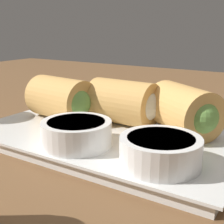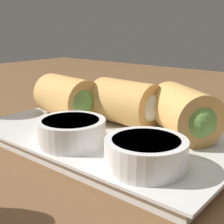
# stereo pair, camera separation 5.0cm
# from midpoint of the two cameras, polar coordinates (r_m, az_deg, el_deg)

# --- Properties ---
(table_surface) EXTENTS (1.80, 1.40, 0.02)m
(table_surface) POSITION_cam_midpoint_polar(r_m,az_deg,el_deg) (0.40, -1.16, -7.03)
(table_surface) COLOR brown
(table_surface) RESTS_ON ground
(serving_plate) EXTENTS (0.32, 0.22, 0.01)m
(serving_plate) POSITION_cam_midpoint_polar(r_m,az_deg,el_deg) (0.40, -3.62, -4.35)
(serving_plate) COLOR silver
(serving_plate) RESTS_ON table_surface
(roll_front_left) EXTENTS (0.10, 0.06, 0.06)m
(roll_front_left) POSITION_cam_midpoint_polar(r_m,az_deg,el_deg) (0.41, -0.86, 1.66)
(roll_front_left) COLOR #DBA356
(roll_front_left) RESTS_ON serving_plate
(roll_front_right) EXTENTS (0.10, 0.10, 0.06)m
(roll_front_right) POSITION_cam_midpoint_polar(r_m,az_deg,el_deg) (0.38, 9.69, 0.19)
(roll_front_right) COLOR #DBA356
(roll_front_right) RESTS_ON serving_plate
(roll_back_left) EXTENTS (0.10, 0.07, 0.06)m
(roll_back_left) POSITION_cam_midpoint_polar(r_m,az_deg,el_deg) (0.44, -12.46, 2.19)
(roll_back_left) COLOR #DBA356
(roll_back_left) RESTS_ON serving_plate
(dipping_bowl_near) EXTENTS (0.08, 0.08, 0.03)m
(dipping_bowl_near) POSITION_cam_midpoint_polar(r_m,az_deg,el_deg) (0.34, -10.67, -3.73)
(dipping_bowl_near) COLOR white
(dipping_bowl_near) RESTS_ON serving_plate
(dipping_bowl_far) EXTENTS (0.08, 0.08, 0.03)m
(dipping_bowl_far) POSITION_cam_midpoint_polar(r_m,az_deg,el_deg) (0.29, 4.01, -7.07)
(dipping_bowl_far) COLOR white
(dipping_bowl_far) RESTS_ON serving_plate
(spoon) EXTENTS (0.16, 0.04, 0.01)m
(spoon) POSITION_cam_midpoint_polar(r_m,az_deg,el_deg) (0.51, 12.67, -0.30)
(spoon) COLOR silver
(spoon) RESTS_ON table_surface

